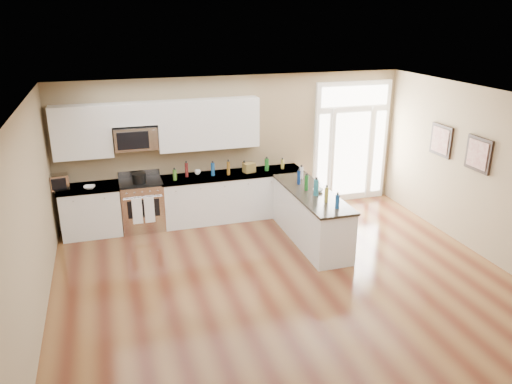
{
  "coord_description": "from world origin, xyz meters",
  "views": [
    {
      "loc": [
        -2.44,
        -5.41,
        3.95
      ],
      "look_at": [
        -0.18,
        2.0,
        1.14
      ],
      "focal_mm": 35.0,
      "sensor_mm": 36.0,
      "label": 1
    }
  ],
  "objects_px": {
    "peninsula_cabinet": "(311,218)",
    "stockpot": "(139,178)",
    "toaster_oven": "(59,182)",
    "kitchen_range": "(142,205)"
  },
  "relations": [
    {
      "from": "peninsula_cabinet",
      "to": "stockpot",
      "type": "relative_size",
      "value": 9.09
    },
    {
      "from": "toaster_oven",
      "to": "stockpot",
      "type": "bearing_deg",
      "value": -11.55
    },
    {
      "from": "peninsula_cabinet",
      "to": "stockpot",
      "type": "bearing_deg",
      "value": 154.66
    },
    {
      "from": "peninsula_cabinet",
      "to": "kitchen_range",
      "type": "xyz_separation_m",
      "value": [
        -2.86,
        1.45,
        0.04
      ]
    },
    {
      "from": "kitchen_range",
      "to": "stockpot",
      "type": "height_order",
      "value": "stockpot"
    },
    {
      "from": "kitchen_range",
      "to": "toaster_oven",
      "type": "xyz_separation_m",
      "value": [
        -1.41,
        0.01,
        0.6
      ]
    },
    {
      "from": "peninsula_cabinet",
      "to": "stockpot",
      "type": "height_order",
      "value": "stockpot"
    },
    {
      "from": "peninsula_cabinet",
      "to": "stockpot",
      "type": "xyz_separation_m",
      "value": [
        -2.88,
        1.37,
        0.61
      ]
    },
    {
      "from": "peninsula_cabinet",
      "to": "toaster_oven",
      "type": "height_order",
      "value": "toaster_oven"
    },
    {
      "from": "peninsula_cabinet",
      "to": "toaster_oven",
      "type": "xyz_separation_m",
      "value": [
        -4.28,
        1.46,
        0.64
      ]
    }
  ]
}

